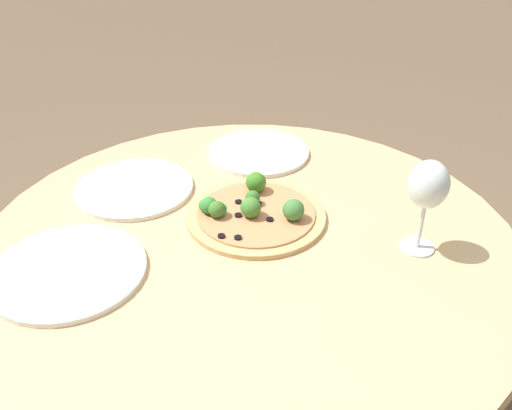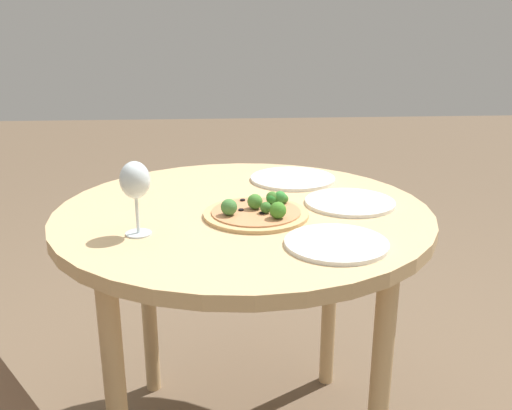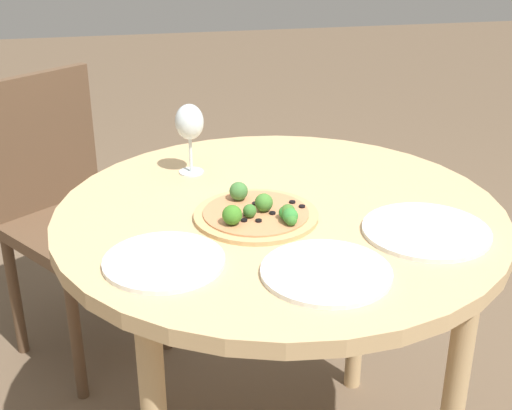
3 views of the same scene
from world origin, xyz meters
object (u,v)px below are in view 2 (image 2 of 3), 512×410
plate_far (336,243)px  plate_side (350,202)px  plate_near (293,179)px  wine_glass (135,182)px  pizza (258,211)px

plate_far → plate_side: 0.31m
plate_near → wine_glass: bearing=46.4°
pizza → plate_far: (-0.16, 0.21, -0.01)m
wine_glass → plate_far: (-0.45, 0.10, -0.12)m
pizza → wine_glass: (0.29, 0.11, 0.11)m
plate_far → plate_side: (-0.10, -0.29, 0.00)m
wine_glass → pizza: bearing=-158.9°
plate_far → wine_glass: bearing=-12.4°
pizza → plate_side: size_ratio=1.10×
pizza → plate_near: size_ratio=1.02×
wine_glass → plate_far: size_ratio=0.75×
wine_glass → plate_far: wine_glass is taller
pizza → wine_glass: size_ratio=1.53×
plate_near → plate_side: bearing=116.7°
wine_glass → plate_side: 0.59m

